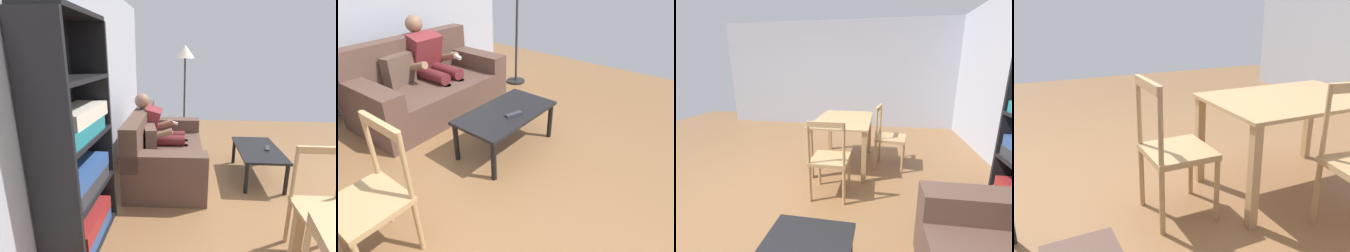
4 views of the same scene
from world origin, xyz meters
TOP-DOWN VIEW (x-y plane):
  - ground_plane at (0.00, 0.00)m, footprint 9.02×9.02m
  - dining_table at (-1.09, 0.60)m, footprint 1.21×0.81m
  - dining_chair_facing_couch at (-0.15, 0.60)m, footprint 0.42×0.42m

SIDE VIEW (x-z plane):
  - ground_plane at x=0.00m, z-range 0.00..0.00m
  - dining_chair_facing_couch at x=-0.15m, z-range -0.01..0.92m
  - dining_table at x=-1.09m, z-range 0.24..0.96m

